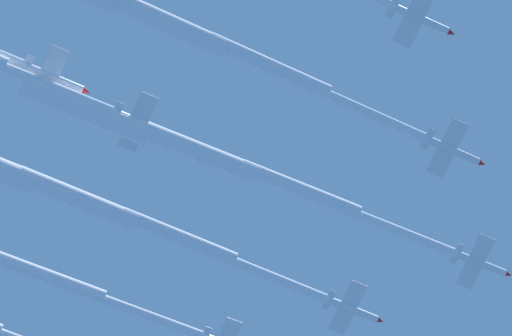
% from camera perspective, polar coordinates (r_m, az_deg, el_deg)
% --- Properties ---
extents(jet_lead, '(8.72, 77.49, 4.38)m').
position_cam_1_polar(jet_lead, '(176.27, -3.03, 0.86)').
color(jet_lead, silver).
extents(jet_port_inner, '(8.07, 74.97, 4.40)m').
position_cam_1_polar(jet_port_inner, '(180.86, -8.33, -1.35)').
color(jet_port_inner, silver).
extents(jet_starboard_inner, '(8.11, 75.03, 4.35)m').
position_cam_1_polar(jet_starboard_inner, '(167.35, -4.53, 6.75)').
color(jet_starboard_inner, silver).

